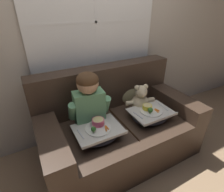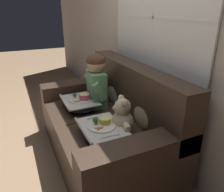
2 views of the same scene
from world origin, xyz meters
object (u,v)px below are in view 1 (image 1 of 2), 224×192
at_px(throw_pillow_behind_teddy, 129,91).
at_px(teddy_bear, 140,100).
at_px(lap_tray_child, 98,132).
at_px(lap_tray_teddy, 151,114).
at_px(throw_pillow_behind_child, 82,103).
at_px(child_figure, 89,99).
at_px(couch, 116,126).

distance_m(throw_pillow_behind_teddy, teddy_bear, 0.24).
relative_size(lap_tray_child, lap_tray_teddy, 0.98).
xyz_separation_m(throw_pillow_behind_child, lap_tray_teddy, (0.64, -0.44, -0.10)).
xyz_separation_m(child_figure, teddy_bear, (0.64, -0.00, -0.18)).
distance_m(lap_tray_child, lap_tray_teddy, 0.64).
relative_size(couch, child_figure, 2.86).
bearing_deg(throw_pillow_behind_teddy, throw_pillow_behind_child, 180.00).
xyz_separation_m(couch, teddy_bear, (0.32, -0.00, 0.26)).
xyz_separation_m(couch, lap_tray_child, (-0.32, -0.20, 0.18)).
relative_size(couch, lap_tray_child, 3.86).
height_order(throw_pillow_behind_child, teddy_bear, teddy_bear).
xyz_separation_m(couch, throw_pillow_behind_teddy, (0.32, 0.23, 0.28)).
relative_size(throw_pillow_behind_child, lap_tray_child, 0.79).
bearing_deg(teddy_bear, throw_pillow_behind_teddy, 89.78).
bearing_deg(throw_pillow_behind_child, lap_tray_teddy, -34.55).
bearing_deg(lap_tray_child, throw_pillow_behind_teddy, 34.45).
bearing_deg(throw_pillow_behind_child, couch, -36.29).
distance_m(throw_pillow_behind_child, teddy_bear, 0.68).
distance_m(couch, lap_tray_teddy, 0.42).
height_order(child_figure, lap_tray_teddy, child_figure).
bearing_deg(teddy_bear, lap_tray_child, -162.67).
bearing_deg(child_figure, throw_pillow_behind_child, 89.97).
distance_m(teddy_bear, lap_tray_child, 0.67).
bearing_deg(throw_pillow_behind_teddy, child_figure, -159.77).
bearing_deg(couch, lap_tray_teddy, -32.72).
height_order(couch, throw_pillow_behind_teddy, couch).
bearing_deg(throw_pillow_behind_child, throw_pillow_behind_teddy, 0.00).
xyz_separation_m(throw_pillow_behind_teddy, lap_tray_teddy, (-0.00, -0.44, -0.10)).
relative_size(throw_pillow_behind_teddy, child_figure, 0.59).
relative_size(throw_pillow_behind_teddy, lap_tray_child, 0.79).
height_order(throw_pillow_behind_teddy, lap_tray_child, throw_pillow_behind_teddy).
xyz_separation_m(throw_pillow_behind_teddy, teddy_bear, (-0.00, -0.24, -0.02)).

